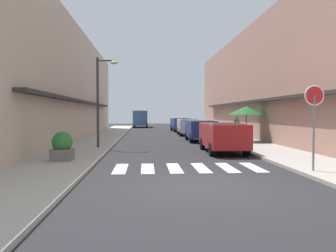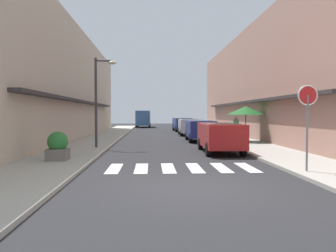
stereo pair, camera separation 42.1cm
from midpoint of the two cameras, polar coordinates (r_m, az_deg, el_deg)
name	(u,v)px [view 2 (the right image)]	position (r m, az deg, el deg)	size (l,w,h in m)	color
ground_plane	(166,140)	(24.33, 0.16, -2.47)	(84.92, 84.92, 0.00)	#232326
sidewalk_left	(99,140)	(24.54, -11.15, -2.33)	(2.84, 54.04, 0.12)	#ADA899
sidewalk_right	(232,139)	(25.04, 11.23, -2.24)	(2.84, 54.04, 0.12)	#9E998E
building_row_left	(47,84)	(26.31, -19.44, 6.72)	(5.50, 36.74, 8.23)	#C6B299
building_row_right	(280,83)	(27.17, 18.90, 6.90)	(5.50, 36.74, 8.54)	#A87A6B
crosswalk	(182,168)	(12.04, 3.32, -7.14)	(5.20, 2.20, 0.01)	silver
parked_car_near	(220,134)	(16.85, 9.57, -1.39)	(1.89, 4.44, 1.47)	maroon
parked_car_mid	(200,128)	(23.56, 5.98, -0.39)	(1.86, 4.01, 1.47)	navy
parked_car_far	(189,125)	(30.15, 4.03, 0.16)	(1.89, 4.14, 1.47)	silver
parked_car_distant	(182,123)	(37.04, 2.74, 0.52)	(1.93, 4.45, 1.47)	navy
delivery_van	(143,117)	(48.20, -3.97, 1.46)	(2.09, 5.43, 2.37)	#33598C
round_street_sign	(308,105)	(11.52, 23.61, 3.26)	(0.65, 0.07, 2.72)	slate
street_lamp	(100,92)	(18.58, -10.91, 5.69)	(1.19, 0.28, 4.84)	#38383D
cafe_umbrella	(246,111)	(22.49, 13.61, 2.57)	(2.46, 2.46, 2.31)	#262626
planter_corner	(58,146)	(13.81, -17.41, -3.28)	(0.80, 0.80, 1.12)	slate
pedestrian_walking_near	(236,129)	(21.84, 12.03, -0.47)	(0.34, 0.34, 1.64)	#282B33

